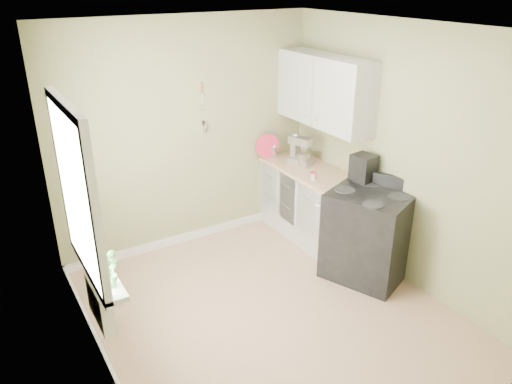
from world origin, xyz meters
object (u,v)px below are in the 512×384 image
coffee_maker (363,172)px  stove (368,235)px  kettle (274,150)px  stand_mixer (300,151)px

coffee_maker → stove: bearing=-115.5°
kettle → stove: bearing=-85.6°
stand_mixer → coffee_maker: size_ratio=1.00×
stand_mixer → kettle: bearing=109.7°
stove → coffee_maker: 0.68m
stove → coffee_maker: bearing=64.5°
stand_mixer → coffee_maker: (0.14, -0.97, 0.02)m
kettle → coffee_maker: coffee_maker is taller
kettle → stand_mixer: bearing=-70.3°
stove → kettle: size_ratio=6.40×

